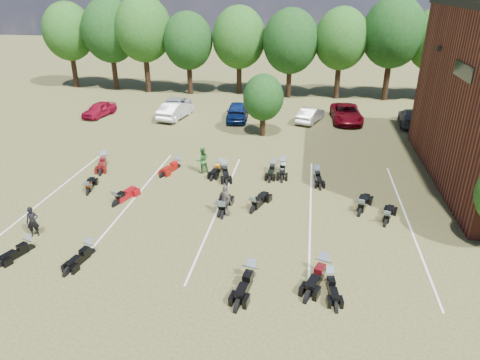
% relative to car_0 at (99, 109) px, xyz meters
% --- Properties ---
extents(ground, '(160.00, 160.00, 0.00)m').
position_rel_car_0_xyz_m(ground, '(17.52, -18.53, -0.65)').
color(ground, brown).
rests_on(ground, ground).
extents(car_0, '(2.28, 4.03, 1.29)m').
position_rel_car_0_xyz_m(car_0, '(0.00, 0.00, 0.00)').
color(car_0, maroon).
rests_on(car_0, ground).
extents(car_1, '(2.36, 4.84, 1.53)m').
position_rel_car_0_xyz_m(car_1, '(7.16, 0.45, 0.12)').
color(car_1, '#B5B5BA').
rests_on(car_1, ground).
extents(car_2, '(2.54, 5.23, 1.43)m').
position_rel_car_0_xyz_m(car_2, '(6.64, 1.64, 0.07)').
color(car_2, '#979B9F').
rests_on(car_2, ground).
extents(car_3, '(2.10, 4.61, 1.31)m').
position_rel_car_0_xyz_m(car_3, '(12.78, 1.86, 0.01)').
color(car_3, black).
rests_on(car_3, ground).
extents(car_4, '(2.19, 4.55, 1.50)m').
position_rel_car_0_xyz_m(car_4, '(12.77, 0.85, 0.10)').
color(car_4, '#0B1E53').
rests_on(car_4, ground).
extents(car_5, '(2.60, 4.16, 1.29)m').
position_rel_car_0_xyz_m(car_5, '(19.29, 1.29, 0.00)').
color(car_5, beige).
rests_on(car_5, ground).
extents(car_6, '(2.81, 5.49, 1.48)m').
position_rel_car_0_xyz_m(car_6, '(22.44, 1.91, 0.10)').
color(car_6, '#600510').
rests_on(car_6, ground).
extents(car_7, '(2.47, 4.94, 1.38)m').
position_rel_car_0_xyz_m(car_7, '(27.94, 1.82, 0.04)').
color(car_7, '#3F3E44').
rests_on(car_7, ground).
extents(person_black, '(0.67, 0.57, 1.56)m').
position_rel_car_0_xyz_m(person_black, '(6.28, -19.97, 0.13)').
color(person_black, black).
rests_on(person_black, ground).
extents(person_green, '(1.05, 0.98, 1.72)m').
position_rel_car_0_xyz_m(person_green, '(12.52, -11.18, 0.21)').
color(person_green, '#296827').
rests_on(person_green, ground).
extents(person_grey, '(1.06, 1.00, 1.76)m').
position_rel_car_0_xyz_m(person_grey, '(15.08, -16.52, 0.23)').
color(person_grey, '#58544B').
rests_on(person_grey, ground).
extents(motorcycle_1, '(1.26, 2.09, 1.11)m').
position_rel_car_0_xyz_m(motorcycle_1, '(6.74, -21.17, -0.65)').
color(motorcycle_1, black).
rests_on(motorcycle_1, ground).
extents(motorcycle_2, '(1.03, 2.16, 1.16)m').
position_rel_car_0_xyz_m(motorcycle_2, '(9.68, -21.07, -0.65)').
color(motorcycle_2, black).
rests_on(motorcycle_2, ground).
extents(motorcycle_3, '(1.14, 2.52, 1.36)m').
position_rel_car_0_xyz_m(motorcycle_3, '(17.13, -21.73, -0.65)').
color(motorcycle_3, black).
rests_on(motorcycle_3, ground).
extents(motorcycle_4, '(0.91, 2.09, 1.13)m').
position_rel_car_0_xyz_m(motorcycle_4, '(20.35, -21.48, -0.65)').
color(motorcycle_4, black).
rests_on(motorcycle_4, ground).
extents(motorcycle_5, '(1.57, 2.62, 1.39)m').
position_rel_car_0_xyz_m(motorcycle_5, '(20.06, -20.83, -0.65)').
color(motorcycle_5, black).
rests_on(motorcycle_5, ground).
extents(motorcycle_7, '(1.41, 2.41, 1.28)m').
position_rel_car_0_xyz_m(motorcycle_7, '(8.86, -16.33, -0.65)').
color(motorcycle_7, maroon).
rests_on(motorcycle_7, ground).
extents(motorcycle_8, '(1.18, 2.19, 1.16)m').
position_rel_car_0_xyz_m(motorcycle_8, '(6.63, -15.27, -0.65)').
color(motorcycle_8, black).
rests_on(motorcycle_8, ground).
extents(motorcycle_9, '(0.95, 2.34, 1.27)m').
position_rel_car_0_xyz_m(motorcycle_9, '(14.76, -16.51, -0.65)').
color(motorcycle_9, black).
rests_on(motorcycle_9, ground).
extents(motorcycle_10, '(1.49, 2.46, 1.31)m').
position_rel_car_0_xyz_m(motorcycle_10, '(16.46, -15.86, -0.65)').
color(motorcycle_10, black).
rests_on(motorcycle_10, ground).
extents(motorcycle_11, '(0.93, 2.36, 1.29)m').
position_rel_car_0_xyz_m(motorcycle_11, '(14.92, -16.66, -0.65)').
color(motorcycle_11, black).
rests_on(motorcycle_11, ground).
extents(motorcycle_12, '(1.33, 2.26, 1.20)m').
position_rel_car_0_xyz_m(motorcycle_12, '(23.32, -16.18, -0.65)').
color(motorcycle_12, black).
rests_on(motorcycle_12, ground).
extents(motorcycle_13, '(1.45, 2.50, 1.33)m').
position_rel_car_0_xyz_m(motorcycle_13, '(22.12, -15.26, -0.65)').
color(motorcycle_13, black).
rests_on(motorcycle_13, ground).
extents(motorcycle_14, '(1.42, 2.50, 1.33)m').
position_rel_car_0_xyz_m(motorcycle_14, '(5.58, -10.88, -0.65)').
color(motorcycle_14, '#4C0B0A').
rests_on(motorcycle_14, ground).
extents(motorcycle_15, '(1.37, 2.29, 1.21)m').
position_rel_car_0_xyz_m(motorcycle_15, '(10.67, -10.75, -0.65)').
color(motorcycle_15, maroon).
rests_on(motorcycle_15, ground).
extents(motorcycle_16, '(1.33, 2.44, 1.30)m').
position_rel_car_0_xyz_m(motorcycle_16, '(13.96, -11.12, -0.65)').
color(motorcycle_16, black).
rests_on(motorcycle_16, ground).
extents(motorcycle_17, '(0.95, 2.21, 1.20)m').
position_rel_car_0_xyz_m(motorcycle_17, '(13.57, -10.67, -0.65)').
color(motorcycle_17, black).
rests_on(motorcycle_17, ground).
extents(motorcycle_18, '(0.77, 2.21, 1.22)m').
position_rel_car_0_xyz_m(motorcycle_18, '(17.02, -10.28, -0.65)').
color(motorcycle_18, black).
rests_on(motorcycle_18, ground).
extents(motorcycle_19, '(0.85, 2.39, 1.32)m').
position_rel_car_0_xyz_m(motorcycle_19, '(17.64, -10.00, -0.65)').
color(motorcycle_19, black).
rests_on(motorcycle_19, ground).
extents(motorcycle_20, '(0.95, 2.19, 1.18)m').
position_rel_car_0_xyz_m(motorcycle_20, '(19.84, -10.91, -0.65)').
color(motorcycle_20, black).
rests_on(motorcycle_20, ground).
extents(tree_line, '(56.00, 6.00, 9.79)m').
position_rel_car_0_xyz_m(tree_line, '(16.52, 10.47, 5.67)').
color(tree_line, black).
rests_on(tree_line, ground).
extents(young_tree_midfield, '(3.20, 3.20, 4.70)m').
position_rel_car_0_xyz_m(young_tree_midfield, '(15.52, -3.03, 2.45)').
color(young_tree_midfield, black).
rests_on(young_tree_midfield, ground).
extents(parking_lines, '(20.10, 14.00, 0.01)m').
position_rel_car_0_xyz_m(parking_lines, '(14.52, -15.53, -0.64)').
color(parking_lines, silver).
rests_on(parking_lines, ground).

